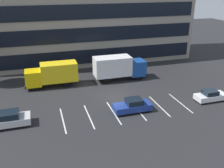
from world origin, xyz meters
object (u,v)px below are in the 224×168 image
at_px(box_truck_yellow_all, 53,74).
at_px(sedan_white, 211,96).
at_px(sedan_navy, 133,106).
at_px(box_truck_blue, 119,67).
at_px(sedan_silver, 8,120).

height_order(box_truck_yellow_all, sedan_white, box_truck_yellow_all).
height_order(box_truck_yellow_all, sedan_navy, box_truck_yellow_all).
bearing_deg(box_truck_blue, box_truck_yellow_all, 178.50).
bearing_deg(sedan_white, sedan_silver, 177.70).
bearing_deg(sedan_silver, sedan_navy, -3.20).
distance_m(box_truck_blue, box_truck_yellow_all, 9.48).
bearing_deg(sedan_silver, box_truck_yellow_all, 60.97).
relative_size(box_truck_blue, sedan_white, 1.98).
height_order(box_truck_blue, sedan_navy, box_truck_blue).
relative_size(box_truck_blue, sedan_silver, 1.75).
height_order(box_truck_blue, box_truck_yellow_all, box_truck_blue).
bearing_deg(sedan_navy, box_truck_blue, 80.63).
relative_size(box_truck_yellow_all, sedan_silver, 1.62).
xyz_separation_m(box_truck_yellow_all, sedan_silver, (-5.19, -9.36, -1.11)).
bearing_deg(sedan_white, sedan_navy, 178.87).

